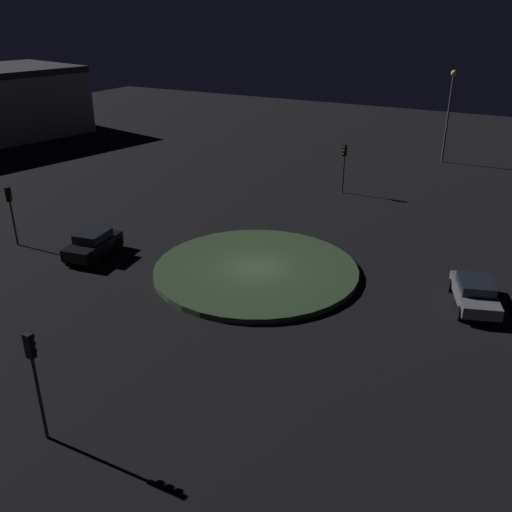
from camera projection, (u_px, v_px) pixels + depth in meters
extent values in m
plane|color=black|center=(256.00, 272.00, 31.90)|extent=(118.90, 118.90, 0.00)
cylinder|color=#2D4228|center=(256.00, 270.00, 31.83)|extent=(11.64, 11.64, 0.33)
cube|color=black|center=(93.00, 246.00, 33.67)|extent=(4.15, 2.39, 0.68)
cube|color=black|center=(93.00, 236.00, 33.51)|extent=(2.22, 1.87, 0.53)
cylinder|color=black|center=(94.00, 241.00, 35.29)|extent=(0.73, 0.33, 0.71)
cylinder|color=black|center=(119.00, 244.00, 34.76)|extent=(0.73, 0.33, 0.71)
cylinder|color=black|center=(67.00, 258.00, 32.86)|extent=(0.73, 0.33, 0.71)
cylinder|color=black|center=(93.00, 262.00, 32.33)|extent=(0.73, 0.33, 0.71)
cube|color=slate|center=(475.00, 295.00, 28.08)|extent=(4.57, 3.08, 0.60)
cube|color=black|center=(476.00, 285.00, 27.92)|extent=(2.50, 2.19, 0.48)
cylinder|color=black|center=(499.00, 316.00, 26.71)|extent=(0.72, 0.43, 0.68)
cylinder|color=black|center=(460.00, 313.00, 26.98)|extent=(0.72, 0.43, 0.68)
cylinder|color=black|center=(486.00, 288.00, 29.43)|extent=(0.72, 0.43, 0.68)
cylinder|color=black|center=(450.00, 285.00, 29.70)|extent=(0.72, 0.43, 0.68)
cylinder|color=#2D2D2D|center=(14.00, 223.00, 34.98)|extent=(0.12, 0.12, 2.91)
cube|color=black|center=(8.00, 194.00, 34.19)|extent=(0.34, 0.28, 0.90)
sphere|color=#3F0C0C|center=(10.00, 190.00, 34.05)|extent=(0.20, 0.20, 0.20)
sphere|color=#4C380F|center=(10.00, 195.00, 34.16)|extent=(0.20, 0.20, 0.20)
sphere|color=#1EE53F|center=(11.00, 199.00, 34.27)|extent=(0.20, 0.20, 0.20)
cylinder|color=#2D2D2D|center=(343.00, 175.00, 44.85)|extent=(0.12, 0.12, 3.04)
cube|color=black|center=(345.00, 150.00, 44.04)|extent=(0.24, 0.31, 0.90)
sphere|color=red|center=(345.00, 147.00, 43.81)|extent=(0.20, 0.20, 0.20)
sphere|color=#4C380F|center=(344.00, 151.00, 43.92)|extent=(0.20, 0.20, 0.20)
sphere|color=#0F3819|center=(344.00, 154.00, 44.03)|extent=(0.20, 0.20, 0.20)
cylinder|color=#2D2D2D|center=(40.00, 399.00, 19.01)|extent=(0.12, 0.12, 3.39)
cube|color=black|center=(29.00, 346.00, 18.13)|extent=(0.22, 0.30, 0.90)
sphere|color=#3F0C0C|center=(32.00, 337.00, 18.13)|extent=(0.20, 0.20, 0.20)
sphere|color=#4C380F|center=(33.00, 344.00, 18.24)|extent=(0.20, 0.20, 0.20)
sphere|color=#1EE53F|center=(34.00, 351.00, 18.35)|extent=(0.20, 0.20, 0.20)
cylinder|color=#4C4C51|center=(447.00, 120.00, 52.72)|extent=(0.18, 0.18, 8.12)
sphere|color=#F9D166|center=(454.00, 73.00, 50.98)|extent=(0.57, 0.57, 0.57)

